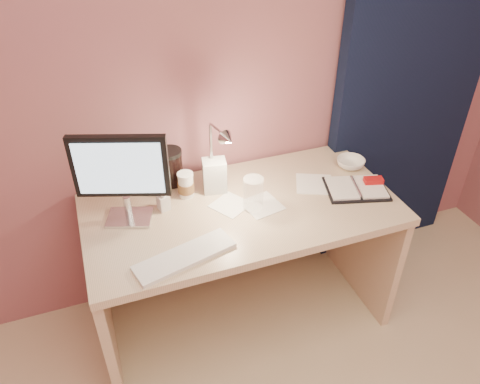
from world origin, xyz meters
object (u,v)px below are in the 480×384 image
object	(u,v)px
keyboard	(185,256)
dark_jar	(171,169)
lotion_bottle	(163,199)
product_box	(215,176)
desk_lamp	(213,157)
bowl	(351,163)
planner	(358,188)
coffee_cup	(186,185)
desk	(237,234)
clear_cup	(253,194)
monitor	(122,171)

from	to	relation	value
keyboard	dark_jar	xyz separation A→B (m)	(0.07, 0.53, 0.07)
lotion_bottle	product_box	size ratio (longest dim) A/B	0.67
product_box	desk_lamp	distance (m)	0.16
bowl	desk_lamp	bearing A→B (deg)	-178.18
bowl	planner	bearing A→B (deg)	-111.23
bowl	lotion_bottle	distance (m)	0.96
coffee_cup	lotion_bottle	bearing A→B (deg)	-151.57
product_box	lotion_bottle	bearing A→B (deg)	-155.35
keyboard	coffee_cup	size ratio (longest dim) A/B	3.36
desk	planner	size ratio (longest dim) A/B	4.27
keyboard	product_box	world-z (taller)	product_box
dark_jar	planner	bearing A→B (deg)	-23.85
keyboard	desk_lamp	world-z (taller)	desk_lamp
planner	clear_cup	bearing A→B (deg)	-168.40
desk	desk_lamp	world-z (taller)	desk_lamp
clear_cup	bowl	xyz separation A→B (m)	(0.59, 0.15, -0.06)
planner	bowl	size ratio (longest dim) A/B	2.32
desk	keyboard	xyz separation A→B (m)	(-0.32, -0.31, 0.23)
coffee_cup	clear_cup	size ratio (longest dim) A/B	0.78
coffee_cup	desk_lamp	bearing A→B (deg)	-30.51
keyboard	clear_cup	distance (m)	0.43
clear_cup	dark_jar	bearing A→B (deg)	132.39
monitor	dark_jar	distance (m)	0.36
desk	planner	xyz separation A→B (m)	(0.56, -0.14, 0.24)
bowl	desk_lamp	world-z (taller)	desk_lamp
product_box	desk_lamp	bearing A→B (deg)	-99.44
planner	product_box	size ratio (longest dim) A/B	2.05
lotion_bottle	bowl	bearing A→B (deg)	1.28
coffee_cup	planner	bearing A→B (deg)	-16.65
monitor	planner	xyz separation A→B (m)	(1.04, -0.15, -0.24)
planner	bowl	xyz separation A→B (m)	(0.07, 0.19, 0.01)
clear_cup	bowl	size ratio (longest dim) A/B	1.10
monitor	bowl	world-z (taller)	monitor
desk	product_box	world-z (taller)	product_box
planner	dark_jar	size ratio (longest dim) A/B	2.06
lotion_bottle	desk_lamp	size ratio (longest dim) A/B	0.30
desk	clear_cup	distance (m)	0.32
clear_cup	desk_lamp	size ratio (longest dim) A/B	0.43
product_box	keyboard	bearing A→B (deg)	-111.21
clear_cup	desk_lamp	xyz separation A→B (m)	(-0.14, 0.13, 0.15)
desk	keyboard	size ratio (longest dim) A/B	3.44
planner	keyboard	bearing A→B (deg)	-153.37
keyboard	lotion_bottle	xyz separation A→B (m)	(-0.01, 0.34, 0.04)
clear_cup	product_box	size ratio (longest dim) A/B	0.98
lotion_bottle	product_box	xyz separation A→B (m)	(0.26, 0.06, 0.03)
monitor	product_box	world-z (taller)	monitor
bowl	dark_jar	size ratio (longest dim) A/B	0.89
planner	dark_jar	distance (m)	0.89
product_box	monitor	bearing A→B (deg)	-157.89
bowl	product_box	size ratio (longest dim) A/B	0.88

